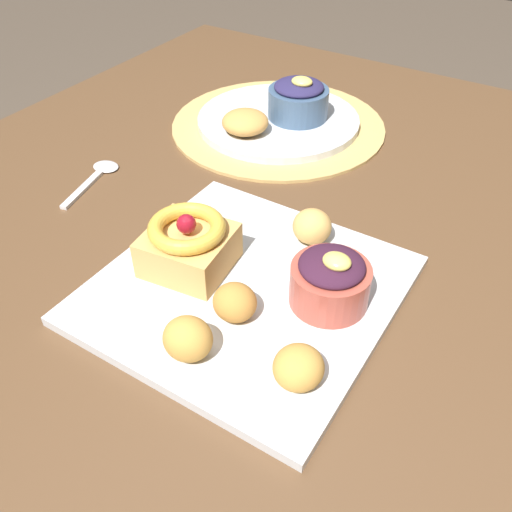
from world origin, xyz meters
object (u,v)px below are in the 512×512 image
Objects in this scene: fritter_extra at (316,228)px; spoon at (96,176)px; fritter_back at (235,302)px; berry_ramekin at (330,280)px; back_plate at (278,120)px; back_pastry at (245,122)px; cake_slice at (188,244)px; fritter_front at (299,367)px; fritter_middle at (188,339)px; back_ramekin at (298,99)px; front_plate at (246,290)px.

fritter_extra is 0.34m from spoon.
fritter_back reaches higher than spoon.
back_plate is (-0.26, 0.33, -0.03)m from berry_ramekin.
back_pastry is at bearing 121.48° from fritter_back.
fritter_front is (0.18, -0.08, -0.01)m from cake_slice.
back_pastry is at bearing 116.03° from fritter_middle.
fritter_front is at bearing -61.09° from back_ramekin.
cake_slice reaches higher than back_plate.
spoon is at bearing -121.55° from back_pastry.
spoon is at bearing 158.31° from fritter_front.
back_plate is 2.73× the size of back_ramekin.
fritter_front is 0.11m from fritter_middle.
back_ramekin reaches higher than back_pastry.
berry_ramekin reaches higher than fritter_extra.
front_plate is 1.16× the size of back_plate.
front_plate is 0.35m from back_pastry.
back_ramekin reaches higher than cake_slice.
fritter_middle reaches higher than fritter_front.
fritter_middle is at bearing -53.08° from cake_slice.
back_pastry reaches higher than spoon.
berry_ramekin reaches higher than fritter_front.
front_plate is 0.08m from cake_slice.
back_pastry is at bearing -103.48° from back_plate.
back_plate is (-0.20, 0.25, -0.02)m from fritter_extra.
cake_slice is at bearing 157.22° from fritter_front.
fritter_back is (0.09, -0.04, -0.01)m from cake_slice.
front_plate is 0.41m from back_ramekin.
fritter_front reaches higher than back_plate.
back_plate is (-0.19, 0.40, -0.02)m from fritter_back.
fritter_back is 0.45m from back_plate.
berry_ramekin is 0.67× the size of spoon.
fritter_middle is 0.51m from back_ramekin.
back_plate is (-0.18, 0.47, -0.02)m from fritter_middle.
fritter_extra is at bearing 48.68° from cake_slice.
back_plate is 0.05m from back_ramekin.
cake_slice is at bearing -131.32° from fritter_extra.
fritter_back is (-0.09, 0.04, 0.00)m from fritter_front.
fritter_extra is (0.01, 0.15, 0.00)m from fritter_back.
cake_slice is 0.39m from back_ramekin.
front_plate is 0.10m from berry_ramekin.
fritter_extra is 0.32m from back_plate.
berry_ramekin is 0.32× the size of back_plate.
back_ramekin is 0.34m from spoon.
fritter_extra is at bearing 85.32° from fritter_back.
fritter_front is 0.18× the size of back_plate.
front_plate is at bearing -119.24° from spoon.
cake_slice is 0.38m from back_plate.
fritter_front is 0.52m from back_plate.
back_ramekin is at bearing 63.89° from back_pastry.
back_plate is at bearing -41.11° from spoon.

